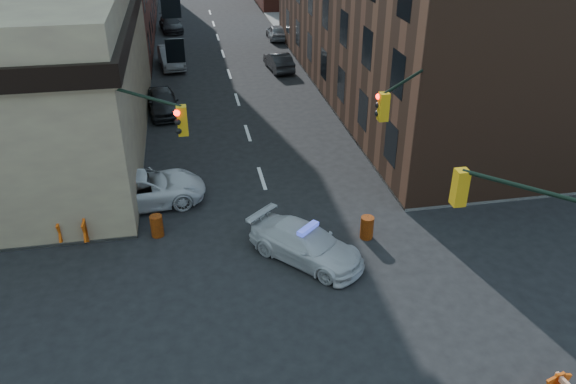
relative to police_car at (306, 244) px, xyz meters
name	(u,v)px	position (x,y,z in m)	size (l,w,h in m)	color
ground	(302,305)	(-0.75, -2.76, -0.72)	(140.00, 140.00, 0.00)	black
sidewalk_ne	(472,44)	(22.25, 29.99, -0.64)	(34.00, 54.50, 0.15)	gray
signal_pole_nw	(127,147)	(-6.60, 2.58, 3.62)	(3.58, 3.67, 8.00)	black
signal_pole_ne	(413,126)	(5.09, 2.59, 3.62)	(3.67, 3.58, 8.00)	black
tree_ne_near	(329,31)	(6.75, 23.24, 2.77)	(3.00, 3.00, 4.85)	black
tree_ne_far	(307,10)	(6.75, 31.24, 2.77)	(3.00, 3.00, 4.85)	black
police_car	(306,244)	(0.00, 0.00, 0.00)	(2.00, 4.93, 1.43)	silver
pickup	(143,189)	(-6.55, 5.69, 0.09)	(2.66, 5.77, 1.60)	silver
parked_car_wnear	(163,102)	(-5.74, 17.46, 0.08)	(1.88, 4.69, 1.60)	black
parked_car_wfar	(171,57)	(-5.16, 28.02, 0.11)	(1.75, 5.01, 1.65)	gray
parked_car_wdeep	(171,24)	(-5.16, 40.75, -0.01)	(1.99, 4.89, 1.42)	black
parked_car_enear	(279,61)	(3.27, 25.54, 0.00)	(1.52, 4.36, 1.44)	black
parked_car_efar	(276,32)	(4.75, 35.51, -0.03)	(1.62, 4.02, 1.37)	gray
pedestrian_a	(29,220)	(-11.01, 3.24, 0.38)	(0.69, 0.45, 1.89)	black
pedestrian_b	(70,187)	(-9.76, 5.81, 0.42)	(0.96, 0.75, 1.97)	#2A241C
pedestrian_c	(28,190)	(-11.59, 6.00, 0.38)	(1.11, 0.46, 1.90)	#1F242F
barrel_road	(367,227)	(2.86, 1.04, -0.22)	(0.56, 0.56, 1.00)	red
barrel_bank	(157,226)	(-5.90, 2.84, -0.23)	(0.54, 0.54, 0.96)	orange
barricade_nw_a	(69,211)	(-9.73, 4.62, -0.11)	(1.21, 0.60, 0.91)	#ED400B
barricade_nw_b	(74,229)	(-9.25, 2.94, -0.05)	(1.37, 0.68, 1.03)	red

